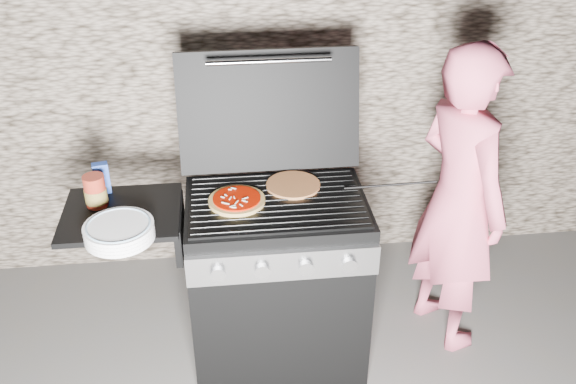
{
  "coord_description": "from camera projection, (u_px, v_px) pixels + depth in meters",
  "views": [
    {
      "loc": [
        -0.22,
        -2.38,
        2.38
      ],
      "look_at": [
        0.05,
        0.0,
        0.95
      ],
      "focal_mm": 40.0,
      "sensor_mm": 36.0,
      "label": 1
    }
  ],
  "objects": [
    {
      "name": "ground",
      "position": [
        278.0,
        352.0,
        3.27
      ],
      "size": [
        50.0,
        50.0,
        0.0
      ],
      "primitive_type": "plane",
      "color": "#4B4948"
    },
    {
      "name": "stone_wall",
      "position": [
        259.0,
        107.0,
        3.71
      ],
      "size": [
        8.0,
        0.35,
        1.8
      ],
      "primitive_type": "cube",
      "color": "tan",
      "rests_on": "ground"
    },
    {
      "name": "gas_grill",
      "position": [
        225.0,
        286.0,
        3.01
      ],
      "size": [
        1.34,
        0.79,
        0.91
      ],
      "primitive_type": null,
      "color": "black",
      "rests_on": "ground"
    },
    {
      "name": "pizza_topped",
      "position": [
        237.0,
        200.0,
        2.78
      ],
      "size": [
        0.3,
        0.3,
        0.03
      ],
      "primitive_type": null,
      "rotation": [
        0.0,
        0.0,
        0.23
      ],
      "color": "#AF8341",
      "rests_on": "gas_grill"
    },
    {
      "name": "pizza_plain",
      "position": [
        293.0,
        185.0,
        2.91
      ],
      "size": [
        0.31,
        0.31,
        0.01
      ],
      "primitive_type": "cylinder",
      "rotation": [
        0.0,
        0.0,
        0.34
      ],
      "color": "#D38249",
      "rests_on": "gas_grill"
    },
    {
      "name": "sauce_jar",
      "position": [
        95.0,
        191.0,
        2.75
      ],
      "size": [
        0.1,
        0.1,
        0.14
      ],
      "primitive_type": "cylinder",
      "rotation": [
        0.0,
        0.0,
        -0.09
      ],
      "color": "maroon",
      "rests_on": "gas_grill"
    },
    {
      "name": "blue_carton",
      "position": [
        102.0,
        178.0,
        2.84
      ],
      "size": [
        0.07,
        0.05,
        0.15
      ],
      "primitive_type": "cube",
      "rotation": [
        0.0,
        0.0,
        0.21
      ],
      "color": "#224099",
      "rests_on": "gas_grill"
    },
    {
      "name": "plate_stack",
      "position": [
        119.0,
        232.0,
        2.55
      ],
      "size": [
        0.31,
        0.31,
        0.06
      ],
      "primitive_type": "cylinder",
      "rotation": [
        0.0,
        0.0,
        0.11
      ],
      "color": "white",
      "rests_on": "gas_grill"
    },
    {
      "name": "person",
      "position": [
        459.0,
        201.0,
        3.04
      ],
      "size": [
        0.54,
        0.66,
        1.56
      ],
      "primitive_type": "imported",
      "rotation": [
        0.0,
        0.0,
        1.91
      ],
      "color": "#DC5A76",
      "rests_on": "ground"
    },
    {
      "name": "tongs",
      "position": [
        390.0,
        186.0,
        2.83
      ],
      "size": [
        0.39,
        0.12,
        0.08
      ],
      "primitive_type": "cylinder",
      "rotation": [
        0.0,
        1.4,
        -0.27
      ],
      "color": "black",
      "rests_on": "gas_grill"
    }
  ]
}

